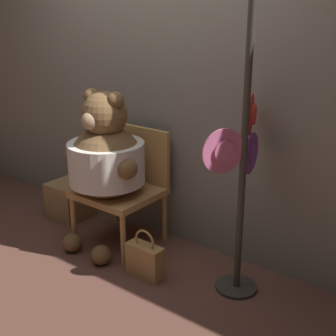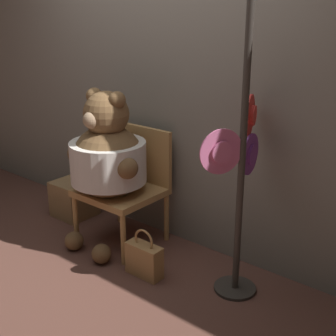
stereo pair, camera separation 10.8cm
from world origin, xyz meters
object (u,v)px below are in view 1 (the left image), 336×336
(handbag_on_ground, at_px, (145,260))
(chair, at_px, (126,182))
(hat_display_rack, at_px, (241,169))
(teddy_bear, at_px, (106,158))

(handbag_on_ground, bearing_deg, chair, 144.19)
(chair, bearing_deg, hat_display_rack, -3.22)
(teddy_bear, bearing_deg, handbag_on_ground, -18.35)
(chair, bearing_deg, teddy_bear, -100.45)
(chair, distance_m, hat_display_rack, 1.09)
(teddy_bear, bearing_deg, chair, 79.55)
(chair, relative_size, teddy_bear, 0.73)
(hat_display_rack, xyz_separation_m, handbag_on_ground, (-0.56, -0.29, -0.71))
(teddy_bear, height_order, handbag_on_ground, teddy_bear)
(chair, height_order, teddy_bear, teddy_bear)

